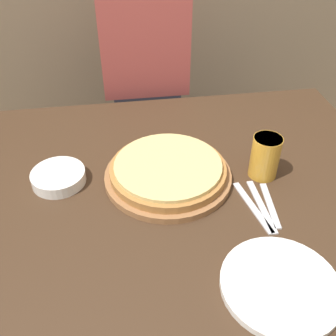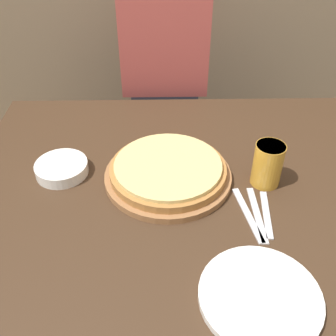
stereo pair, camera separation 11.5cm
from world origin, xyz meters
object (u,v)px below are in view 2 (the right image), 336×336
object	(u,v)px
pizza_on_board	(168,172)
spoon	(266,214)
dinner_plate	(260,297)
fork	(248,214)
beer_glass	(268,163)
side_bowl	(62,168)
diner_person	(165,102)
dinner_knife	(257,214)

from	to	relation	value
pizza_on_board	spoon	bearing A→B (deg)	-31.00
pizza_on_board	dinner_plate	distance (m)	0.45
pizza_on_board	fork	world-z (taller)	pizza_on_board
dinner_plate	spoon	distance (m)	0.26
beer_glass	side_bowl	distance (m)	0.61
pizza_on_board	diner_person	distance (m)	0.65
dinner_knife	dinner_plate	bearing A→B (deg)	-99.99
fork	dinner_knife	size ratio (longest dim) A/B	1.00
dinner_knife	diner_person	world-z (taller)	diner_person
beer_glass	dinner_plate	size ratio (longest dim) A/B	0.49
pizza_on_board	beer_glass	distance (m)	0.29
side_bowl	dinner_plate	bearing A→B (deg)	-40.95
beer_glass	fork	distance (m)	0.17
beer_glass	dinner_plate	distance (m)	0.41
pizza_on_board	side_bowl	distance (m)	0.32
dinner_plate	spoon	bearing A→B (deg)	74.65
beer_glass	diner_person	bearing A→B (deg)	113.40
diner_person	fork	bearing A→B (deg)	-75.01
dinner_plate	pizza_on_board	bearing A→B (deg)	114.94
side_bowl	pizza_on_board	bearing A→B (deg)	-5.76
pizza_on_board	side_bowl	size ratio (longest dim) A/B	2.39
beer_glass	spoon	size ratio (longest dim) A/B	0.74
side_bowl	fork	xyz separation A→B (m)	(0.53, -0.19, -0.02)
pizza_on_board	beer_glass	world-z (taller)	beer_glass
pizza_on_board	dinner_knife	distance (m)	0.28
beer_glass	dinner_plate	world-z (taller)	beer_glass
fork	dinner_knife	bearing A→B (deg)	0.00
fork	diner_person	bearing A→B (deg)	104.99
fork	dinner_knife	xyz separation A→B (m)	(0.02, 0.00, 0.00)
pizza_on_board	dinner_knife	size ratio (longest dim) A/B	1.81
pizza_on_board	dinner_knife	world-z (taller)	pizza_on_board
fork	pizza_on_board	bearing A→B (deg)	143.38
pizza_on_board	diner_person	bearing A→B (deg)	90.25
fork	diner_person	xyz separation A→B (m)	(-0.21, 0.80, -0.10)
dinner_plate	fork	size ratio (longest dim) A/B	1.29
dinner_plate	beer_glass	bearing A→B (deg)	76.60
side_bowl	diner_person	bearing A→B (deg)	62.51
spoon	diner_person	world-z (taller)	diner_person
diner_person	pizza_on_board	bearing A→B (deg)	-89.75
spoon	side_bowl	bearing A→B (deg)	161.97
dinner_plate	fork	bearing A→B (deg)	85.55
beer_glass	diner_person	xyz separation A→B (m)	(-0.29, 0.66, -0.17)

